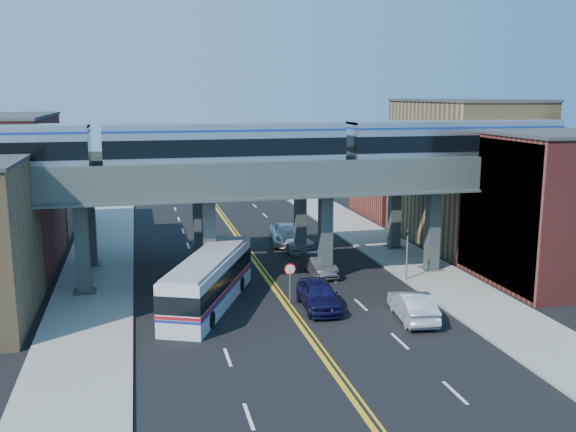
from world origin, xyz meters
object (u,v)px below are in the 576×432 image
at_px(transit_train, 226,147).
at_px(car_lane_c, 287,234).
at_px(stop_sign, 290,277).
at_px(car_lane_b, 319,264).
at_px(car_parked_curb, 413,306).
at_px(car_lane_d, 293,239).
at_px(traffic_signal, 407,249).
at_px(transit_bus, 209,281).
at_px(car_lane_a, 318,295).

bearing_deg(transit_train, car_lane_c, 58.79).
xyz_separation_m(stop_sign, car_lane_b, (3.58, 6.06, -1.01)).
distance_m(car_lane_c, car_parked_curb, 20.14).
height_order(car_lane_b, car_lane_d, car_lane_d).
distance_m(traffic_signal, car_lane_c, 14.04).
bearing_deg(car_lane_b, transit_bus, -149.62).
height_order(transit_train, stop_sign, transit_train).
relative_size(car_lane_d, car_parked_curb, 1.13).
distance_m(traffic_signal, car_lane_b, 6.33).
bearing_deg(car_parked_curb, car_lane_c, -75.16).
height_order(transit_train, car_lane_b, transit_train).
bearing_deg(transit_bus, car_lane_d, -9.81).
height_order(traffic_signal, car_lane_d, traffic_signal).
distance_m(car_lane_a, car_parked_curb, 5.59).
distance_m(stop_sign, car_lane_d, 14.55).
bearing_deg(car_parked_curb, transit_bus, -17.45).
relative_size(transit_train, stop_sign, 18.08).
bearing_deg(transit_train, transit_bus, -113.45).
xyz_separation_m(car_lane_d, car_parked_curb, (2.56, -18.12, 0.01)).
relative_size(transit_train, car_parked_curb, 9.61).
xyz_separation_m(traffic_signal, transit_bus, (-13.69, -2.01, -0.78)).
height_order(transit_train, traffic_signal, transit_train).
relative_size(traffic_signal, car_lane_c, 0.70).
height_order(car_lane_b, car_parked_curb, car_parked_curb).
relative_size(transit_bus, car_lane_c, 1.97).
relative_size(car_lane_b, car_lane_d, 0.81).
height_order(traffic_signal, car_lane_a, traffic_signal).
bearing_deg(transit_bus, transit_train, -0.43).
height_order(car_lane_a, car_lane_c, car_lane_a).
xyz_separation_m(stop_sign, car_lane_a, (1.50, -1.04, -0.89)).
relative_size(transit_bus, car_lane_d, 2.07).
distance_m(transit_bus, car_lane_c, 17.09).
bearing_deg(stop_sign, car_parked_curb, -33.27).
height_order(traffic_signal, car_parked_curb, traffic_signal).
xyz_separation_m(stop_sign, transit_bus, (-4.79, 0.99, -0.24)).
distance_m(stop_sign, transit_bus, 4.89).
relative_size(transit_bus, car_lane_a, 2.28).
bearing_deg(car_lane_a, car_lane_c, 85.61).
relative_size(stop_sign, traffic_signal, 0.64).
xyz_separation_m(transit_train, car_lane_c, (6.60, 10.89, -8.47)).
bearing_deg(car_lane_b, stop_sign, -121.39).
xyz_separation_m(car_lane_b, car_lane_c, (-0.03, 9.84, 0.07)).
distance_m(car_lane_c, car_lane_d, 1.84).
height_order(stop_sign, car_lane_b, stop_sign).
xyz_separation_m(transit_bus, car_lane_c, (8.34, 14.90, -0.70)).
height_order(transit_bus, car_parked_curb, transit_bus).
relative_size(stop_sign, car_parked_curb, 0.53).
bearing_deg(stop_sign, car_lane_a, -34.71).
relative_size(transit_bus, car_lane_b, 2.55).
xyz_separation_m(car_lane_a, car_lane_b, (2.08, 7.10, -0.12)).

